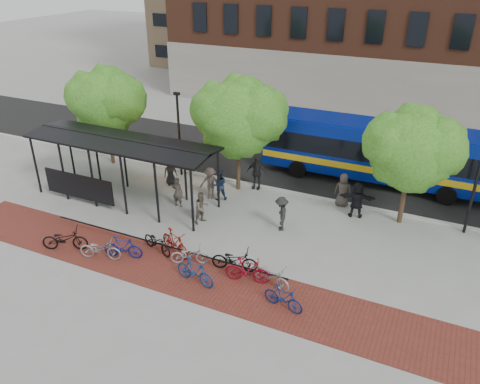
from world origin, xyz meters
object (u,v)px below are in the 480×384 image
at_px(bike_5, 175,242).
at_px(bike_4, 157,242).
at_px(bike_2, 100,249).
at_px(pedestrian_4, 256,173).
at_px(lamp_post_left, 179,132).
at_px(lamp_post_right, 476,181).
at_px(bike_7, 195,271).
at_px(bike_8, 235,260).
at_px(bike_10, 271,275).
at_px(pedestrian_3, 210,183).
at_px(bike_0, 65,239).
at_px(bike_6, 190,255).
at_px(tree_b, 240,114).
at_px(pedestrian_1, 178,192).
at_px(tree_a, 107,99).
at_px(bus_shelter, 119,148).
at_px(pedestrian_6, 343,190).
at_px(bike_3, 123,247).
at_px(pedestrian_9, 281,214).
at_px(pedestrian_0, 170,172).
at_px(pedestrian_8, 202,208).
at_px(pedestrian_2, 219,185).
at_px(pedestrian_5, 357,200).
at_px(bike_9, 247,270).
at_px(bike_11, 283,298).
at_px(bus, 376,149).

bearing_deg(bike_5, bike_4, 126.45).
distance_m(bike_2, pedestrian_4, 10.03).
height_order(lamp_post_left, lamp_post_right, same).
distance_m(bike_7, bike_8, 1.84).
height_order(bike_7, bike_10, bike_7).
bearing_deg(lamp_post_left, pedestrian_3, -33.00).
relative_size(bike_0, bike_6, 1.25).
height_order(tree_b, pedestrian_1, tree_b).
height_order(tree_a, bike_0, tree_a).
bearing_deg(bus_shelter, bike_0, -82.94).
distance_m(bike_4, pedestrian_6, 10.21).
height_order(bike_3, pedestrian_9, pedestrian_9).
distance_m(bike_7, pedestrian_6, 9.91).
xyz_separation_m(bus_shelter, pedestrian_4, (6.05, 4.28, -2.01)).
height_order(bike_3, bike_4, bike_3).
distance_m(pedestrian_0, pedestrian_9, 7.93).
distance_m(tree_a, lamp_post_left, 5.14).
bearing_deg(pedestrian_8, pedestrian_6, -27.37).
bearing_deg(pedestrian_1, bike_5, 115.85).
xyz_separation_m(lamp_post_right, pedestrian_9, (-8.19, -3.51, -1.87)).
height_order(bike_5, pedestrian_6, pedestrian_6).
distance_m(tree_a, bike_6, 13.21).
xyz_separation_m(tree_a, pedestrian_6, (14.82, 0.45, -3.32)).
distance_m(pedestrian_2, pedestrian_9, 4.48).
relative_size(bus_shelter, tree_a, 1.72).
distance_m(bike_3, pedestrian_0, 7.59).
bearing_deg(lamp_post_right, pedestrian_5, -172.56).
bearing_deg(tree_b, bike_9, -63.08).
xyz_separation_m(bus_shelter, bike_6, (6.34, -3.76, -2.56)).
distance_m(pedestrian_4, pedestrian_5, 6.00).
relative_size(bike_5, bike_11, 1.16).
bearing_deg(pedestrian_3, bike_3, -108.45).
relative_size(tree_a, lamp_post_left, 1.21).
relative_size(bike_8, pedestrian_9, 1.13).
relative_size(bike_5, pedestrian_9, 1.11).
bearing_deg(pedestrian_6, bus_shelter, 12.59).
xyz_separation_m(bike_0, bike_9, (8.51, 1.32, 0.02)).
bearing_deg(bike_7, pedestrian_2, 30.15).
bearing_deg(pedestrian_9, bike_10, -6.87).
distance_m(pedestrian_0, pedestrian_6, 9.89).
relative_size(lamp_post_left, pedestrian_6, 2.77).
height_order(bike_0, bike_7, bike_7).
bearing_deg(bus, tree_a, -164.85).
xyz_separation_m(bike_6, bike_9, (2.81, -0.14, 0.13)).
height_order(bike_0, pedestrian_6, pedestrian_6).
distance_m(tree_b, bike_8, 8.78).
xyz_separation_m(bike_0, bike_3, (2.80, 0.59, -0.01)).
height_order(lamp_post_right, bike_10, lamp_post_right).
distance_m(pedestrian_3, pedestrian_9, 4.92).
xyz_separation_m(bike_0, pedestrian_6, (10.40, 9.50, 0.38)).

